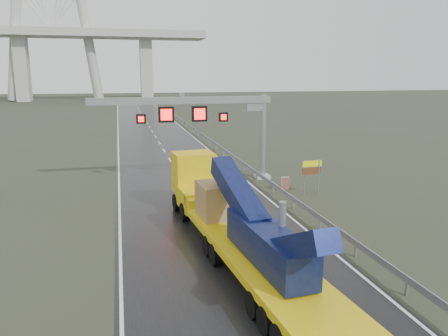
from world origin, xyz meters
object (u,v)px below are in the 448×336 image
object	(u,v)px
heavy_haul_truck	(227,213)
striped_barrier	(285,183)
sign_gantry	(208,115)
exit_sign_pair	(312,171)

from	to	relation	value
heavy_haul_truck	striped_barrier	bearing A→B (deg)	49.68
sign_gantry	striped_barrier	bearing A→B (deg)	-36.71
sign_gantry	heavy_haul_truck	bearing A→B (deg)	-97.44
sign_gantry	striped_barrier	size ratio (longest dim) A/B	15.16
heavy_haul_truck	striped_barrier	distance (m)	12.50
heavy_haul_truck	exit_sign_pair	distance (m)	11.75
sign_gantry	exit_sign_pair	size ratio (longest dim) A/B	5.57
sign_gantry	striped_barrier	xyz separation A→B (m)	(5.35, -3.99, -5.12)
exit_sign_pair	striped_barrier	bearing A→B (deg)	118.73
sign_gantry	exit_sign_pair	distance (m)	9.68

